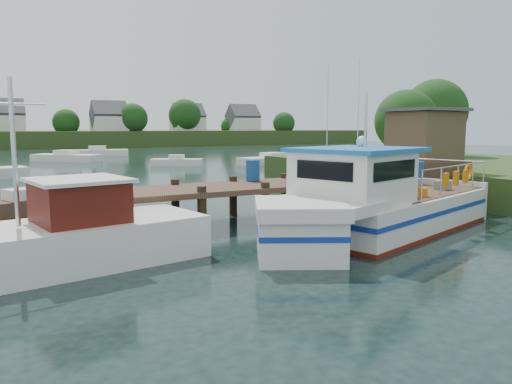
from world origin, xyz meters
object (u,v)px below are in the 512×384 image
moored_b (177,162)px  moored_d (67,157)px  moored_c (273,160)px  work_boat (41,242)px  moored_far (97,152)px  moored_rowboat (22,207)px  dock (384,157)px  lobster_boat (376,206)px

moored_b → moored_d: (-8.05, 11.14, 0.07)m
moored_c → work_boat: bearing=-130.4°
moored_far → moored_c: size_ratio=1.03×
moored_rowboat → moored_b: bearing=63.4°
work_boat → moored_d: work_boat is taller
dock → lobster_boat: size_ratio=1.45×
dock → work_boat: (-14.84, -3.58, -1.49)m
moored_far → moored_b: size_ratio=1.60×
work_boat → moored_far: (12.07, 51.00, -0.29)m
work_boat → moored_c: size_ratio=1.21×
lobster_boat → moored_d: bearing=77.1°
dock → moored_c: (9.19, 24.77, -1.82)m
moored_rowboat → moored_c: size_ratio=0.56×
lobster_boat → moored_rowboat: bearing=119.6°
moored_rowboat → moored_far: bearing=81.3°
dock → moored_c: bearing=69.7°
work_boat → moored_b: size_ratio=1.89×
moored_far → moored_rowboat: bearing=-108.7°
moored_rowboat → moored_b: moored_rowboat is taller
dock → moored_rowboat: dock is taller
moored_rowboat → moored_b: (14.90, 22.52, -0.05)m
moored_rowboat → moored_b: 27.00m
dock → moored_c: 26.48m
moored_c → moored_rowboat: bearing=-140.3°
dock → lobster_boat: (-4.69, -4.57, -1.23)m
moored_far → dock: bearing=-89.8°
dock → work_boat: bearing=-166.4°
moored_b → moored_c: moored_c is taller
moored_far → moored_d: size_ratio=1.14×
dock → lobster_boat: bearing=-135.7°
dock → moored_b: size_ratio=3.44×
moored_far → moored_c: (11.96, -22.65, -0.04)m
dock → moored_rowboat: size_ratio=3.93×
moored_c → moored_d: bearing=140.9°
lobster_boat → moored_d: lobster_boat is taller
moored_rowboat → moored_far: (11.88, 42.56, 0.03)m
dock → moored_c: size_ratio=2.21×
work_boat → moored_rowboat: 8.45m
dock → moored_d: dock is taller
work_boat → moored_c: 37.16m
lobster_boat → moored_rowboat: size_ratio=2.70×
work_boat → moored_b: 34.44m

